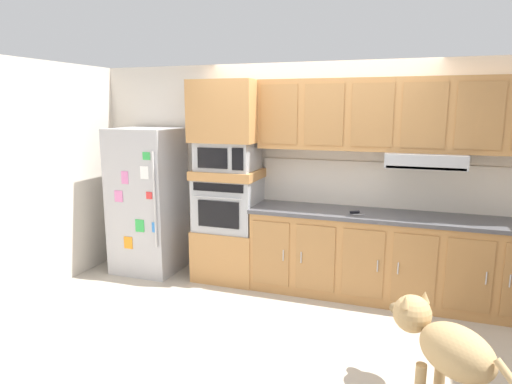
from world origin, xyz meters
TOP-DOWN VIEW (x-y plane):
  - ground_plane at (0.00, 0.00)m, footprint 9.60×9.60m
  - back_kitchen_wall at (0.00, 1.11)m, footprint 6.20×0.12m
  - side_panel_left at (-2.80, 0.00)m, footprint 0.12×7.10m
  - refrigerator at (-2.02, 0.68)m, footprint 0.76×0.73m
  - oven_base_cabinet at (-0.98, 0.75)m, footprint 0.74×0.62m
  - built_in_oven at (-0.98, 0.75)m, footprint 0.70×0.62m
  - appliance_mid_shelf at (-0.98, 0.75)m, footprint 0.74×0.62m
  - microwave at (-0.98, 0.75)m, footprint 0.64×0.54m
  - appliance_upper_cabinet at (-0.98, 0.75)m, footprint 0.74×0.62m
  - lower_cabinet_run at (0.85, 0.75)m, footprint 2.92×0.63m
  - countertop_slab at (0.85, 0.75)m, footprint 2.96×0.64m
  - backsplash_panel at (0.85, 1.04)m, footprint 2.96×0.02m
  - upper_cabinet_with_hood at (0.87, 0.87)m, footprint 2.92×0.48m
  - screwdriver at (0.49, 0.66)m, footprint 0.16×0.17m
  - dog at (1.29, -0.98)m, footprint 0.80×0.79m

SIDE VIEW (x-z plane):
  - ground_plane at x=0.00m, z-range 0.00..0.00m
  - oven_base_cabinet at x=-0.98m, z-range 0.00..0.60m
  - lower_cabinet_run at x=0.85m, z-range 0.00..0.88m
  - dog at x=1.29m, z-range 0.11..0.83m
  - refrigerator at x=-2.02m, z-range 0.00..1.76m
  - countertop_slab at x=0.85m, z-range 0.88..0.92m
  - built_in_oven at x=-0.98m, z-range 0.60..1.20m
  - screwdriver at x=0.49m, z-range 0.92..0.95m
  - backsplash_panel at x=0.85m, z-range 0.92..1.42m
  - back_kitchen_wall at x=0.00m, z-range 0.00..2.50m
  - side_panel_left at x=-2.80m, z-range 0.00..2.50m
  - appliance_mid_shelf at x=-0.98m, z-range 1.20..1.30m
  - microwave at x=-0.98m, z-range 1.30..1.62m
  - upper_cabinet_with_hood at x=0.87m, z-range 1.46..2.34m
  - appliance_upper_cabinet at x=-0.98m, z-range 1.62..2.30m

